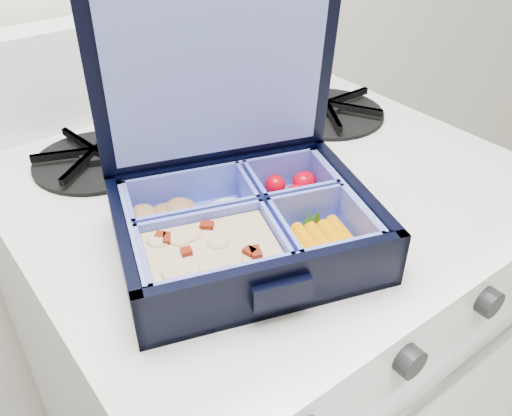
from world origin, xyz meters
TOP-DOWN VIEW (x-y plane):
  - stove at (0.16, 1.68)m, footprint 0.61×0.61m
  - bento_box at (0.05, 1.55)m, footprint 0.30×0.27m
  - burner_grate at (0.34, 1.74)m, footprint 0.18×0.18m
  - burner_grate_rear at (0.00, 1.81)m, footprint 0.21×0.21m
  - fork at (0.12, 1.68)m, footprint 0.18×0.13m

SIDE VIEW (x-z plane):
  - stove at x=0.16m, z-range 0.00..0.91m
  - fork at x=0.12m, z-range 0.91..0.92m
  - burner_grate_rear at x=0.00m, z-range 0.91..0.93m
  - burner_grate at x=0.34m, z-range 0.91..0.94m
  - bento_box at x=0.05m, z-range 0.91..0.97m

